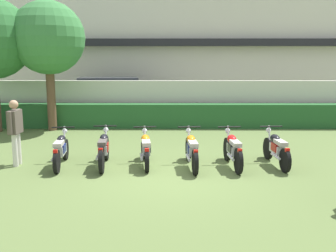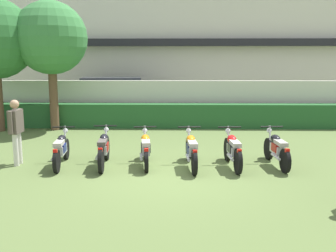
{
  "view_description": "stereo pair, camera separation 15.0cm",
  "coord_description": "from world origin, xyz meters",
  "px_view_note": "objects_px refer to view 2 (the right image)",
  "views": [
    {
      "loc": [
        0.06,
        -8.71,
        2.68
      ],
      "look_at": [
        0.0,
        1.03,
        0.99
      ],
      "focal_mm": 40.74,
      "sensor_mm": 36.0,
      "label": 1
    },
    {
      "loc": [
        0.21,
        -8.71,
        2.68
      ],
      "look_at": [
        0.0,
        1.03,
        0.99
      ],
      "focal_mm": 40.74,
      "sensor_mm": 36.0,
      "label": 2
    }
  ],
  "objects_px": {
    "motorcycle_in_row_4": "(233,150)",
    "parked_car": "(115,98)",
    "motorcycle_in_row_0": "(61,149)",
    "motorcycle_in_row_5": "(277,149)",
    "tree_far_side": "(51,39)",
    "motorcycle_in_row_2": "(146,149)",
    "motorcycle_in_row_1": "(104,148)",
    "inspector_person": "(16,127)",
    "motorcycle_in_row_3": "(191,150)"
  },
  "relations": [
    {
      "from": "motorcycle_in_row_4",
      "to": "parked_car",
      "type": "bearing_deg",
      "value": 23.11
    },
    {
      "from": "motorcycle_in_row_0",
      "to": "motorcycle_in_row_5",
      "type": "bearing_deg",
      "value": -95.19
    },
    {
      "from": "parked_car",
      "to": "tree_far_side",
      "type": "height_order",
      "value": "tree_far_side"
    },
    {
      "from": "motorcycle_in_row_2",
      "to": "motorcycle_in_row_5",
      "type": "relative_size",
      "value": 0.96
    },
    {
      "from": "motorcycle_in_row_4",
      "to": "motorcycle_in_row_1",
      "type": "bearing_deg",
      "value": 85.37
    },
    {
      "from": "motorcycle_in_row_0",
      "to": "motorcycle_in_row_2",
      "type": "relative_size",
      "value": 1.04
    },
    {
      "from": "parked_car",
      "to": "inspector_person",
      "type": "xyz_separation_m",
      "value": [
        -1.21,
        -8.29,
        0.07
      ]
    },
    {
      "from": "motorcycle_in_row_5",
      "to": "inspector_person",
      "type": "height_order",
      "value": "inspector_person"
    },
    {
      "from": "inspector_person",
      "to": "tree_far_side",
      "type": "bearing_deg",
      "value": 97.07
    },
    {
      "from": "motorcycle_in_row_0",
      "to": "motorcycle_in_row_4",
      "type": "bearing_deg",
      "value": -96.82
    },
    {
      "from": "motorcycle_in_row_0",
      "to": "motorcycle_in_row_4",
      "type": "relative_size",
      "value": 1.01
    },
    {
      "from": "motorcycle_in_row_2",
      "to": "inspector_person",
      "type": "height_order",
      "value": "inspector_person"
    },
    {
      "from": "parked_car",
      "to": "motorcycle_in_row_3",
      "type": "distance_m",
      "value": 9.06
    },
    {
      "from": "motorcycle_in_row_3",
      "to": "motorcycle_in_row_4",
      "type": "xyz_separation_m",
      "value": [
        1.04,
        0.03,
        0.0
      ]
    },
    {
      "from": "motorcycle_in_row_3",
      "to": "inspector_person",
      "type": "height_order",
      "value": "inspector_person"
    },
    {
      "from": "parked_car",
      "to": "tree_far_side",
      "type": "relative_size",
      "value": 0.97
    },
    {
      "from": "tree_far_side",
      "to": "motorcycle_in_row_5",
      "type": "bearing_deg",
      "value": -34.34
    },
    {
      "from": "motorcycle_in_row_2",
      "to": "inspector_person",
      "type": "xyz_separation_m",
      "value": [
        -3.31,
        -0.01,
        0.56
      ]
    },
    {
      "from": "motorcycle_in_row_0",
      "to": "motorcycle_in_row_5",
      "type": "distance_m",
      "value": 5.5
    },
    {
      "from": "motorcycle_in_row_3",
      "to": "motorcycle_in_row_5",
      "type": "relative_size",
      "value": 1.05
    },
    {
      "from": "tree_far_side",
      "to": "motorcycle_in_row_4",
      "type": "relative_size",
      "value": 2.62
    },
    {
      "from": "motorcycle_in_row_2",
      "to": "motorcycle_in_row_4",
      "type": "xyz_separation_m",
      "value": [
        2.21,
        -0.13,
        0.01
      ]
    },
    {
      "from": "motorcycle_in_row_5",
      "to": "parked_car",
      "type": "bearing_deg",
      "value": 29.0
    },
    {
      "from": "motorcycle_in_row_4",
      "to": "tree_far_side",
      "type": "bearing_deg",
      "value": 46.15
    },
    {
      "from": "tree_far_side",
      "to": "motorcycle_in_row_1",
      "type": "xyz_separation_m",
      "value": [
        2.87,
        -5.08,
        -3.01
      ]
    },
    {
      "from": "motorcycle_in_row_1",
      "to": "motorcycle_in_row_4",
      "type": "height_order",
      "value": "motorcycle_in_row_1"
    },
    {
      "from": "motorcycle_in_row_4",
      "to": "motorcycle_in_row_5",
      "type": "xyz_separation_m",
      "value": [
        1.14,
        0.15,
        -0.01
      ]
    },
    {
      "from": "motorcycle_in_row_1",
      "to": "motorcycle_in_row_2",
      "type": "bearing_deg",
      "value": -89.41
    },
    {
      "from": "motorcycle_in_row_4",
      "to": "motorcycle_in_row_2",
      "type": "bearing_deg",
      "value": 82.71
    },
    {
      "from": "tree_far_side",
      "to": "parked_car",
      "type": "bearing_deg",
      "value": 60.88
    },
    {
      "from": "motorcycle_in_row_1",
      "to": "motorcycle_in_row_5",
      "type": "relative_size",
      "value": 1.04
    },
    {
      "from": "motorcycle_in_row_1",
      "to": "motorcycle_in_row_3",
      "type": "bearing_deg",
      "value": -96.11
    },
    {
      "from": "motorcycle_in_row_2",
      "to": "motorcycle_in_row_5",
      "type": "bearing_deg",
      "value": -95.76
    },
    {
      "from": "motorcycle_in_row_1",
      "to": "tree_far_side",
      "type": "bearing_deg",
      "value": 25.11
    },
    {
      "from": "motorcycle_in_row_5",
      "to": "motorcycle_in_row_1",
      "type": "bearing_deg",
      "value": 87.05
    },
    {
      "from": "motorcycle_in_row_1",
      "to": "inspector_person",
      "type": "distance_m",
      "value": 2.32
    },
    {
      "from": "parked_car",
      "to": "inspector_person",
      "type": "height_order",
      "value": "parked_car"
    },
    {
      "from": "motorcycle_in_row_0",
      "to": "motorcycle_in_row_3",
      "type": "relative_size",
      "value": 0.96
    },
    {
      "from": "motorcycle_in_row_2",
      "to": "motorcycle_in_row_4",
      "type": "height_order",
      "value": "motorcycle_in_row_4"
    },
    {
      "from": "tree_far_side",
      "to": "motorcycle_in_row_5",
      "type": "relative_size",
      "value": 2.62
    },
    {
      "from": "tree_far_side",
      "to": "motorcycle_in_row_1",
      "type": "distance_m",
      "value": 6.57
    },
    {
      "from": "motorcycle_in_row_0",
      "to": "motorcycle_in_row_3",
      "type": "distance_m",
      "value": 3.32
    },
    {
      "from": "motorcycle_in_row_4",
      "to": "inspector_person",
      "type": "bearing_deg",
      "value": 84.82
    },
    {
      "from": "parked_car",
      "to": "motorcycle_in_row_4",
      "type": "xyz_separation_m",
      "value": [
        4.31,
        -8.4,
        -0.48
      ]
    },
    {
      "from": "motorcycle_in_row_3",
      "to": "motorcycle_in_row_4",
      "type": "relative_size",
      "value": 1.05
    },
    {
      "from": "parked_car",
      "to": "motorcycle_in_row_2",
      "type": "bearing_deg",
      "value": -83.07
    },
    {
      "from": "motorcycle_in_row_3",
      "to": "tree_far_side",
      "type": "bearing_deg",
      "value": 40.43
    },
    {
      "from": "tree_far_side",
      "to": "motorcycle_in_row_3",
      "type": "height_order",
      "value": "tree_far_side"
    },
    {
      "from": "motorcycle_in_row_1",
      "to": "parked_car",
      "type": "bearing_deg",
      "value": 2.74
    },
    {
      "from": "parked_car",
      "to": "motorcycle_in_row_2",
      "type": "relative_size",
      "value": 2.63
    }
  ]
}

